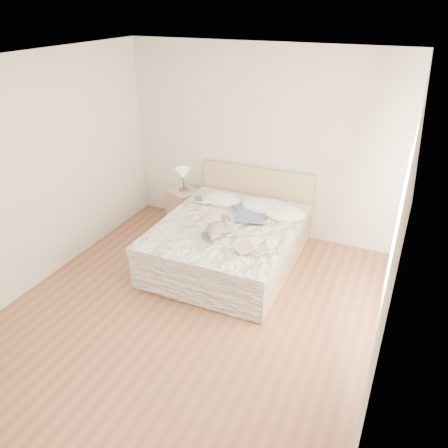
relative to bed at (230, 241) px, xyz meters
The scene contains 17 objects.
floor 1.23m from the bed, 90.00° to the right, with size 4.00×4.50×0.00m, color brown.
ceiling 2.67m from the bed, 90.00° to the right, with size 4.00×4.50×0.00m, color white.
wall_back 1.49m from the bed, 90.00° to the left, with size 4.00×0.02×2.70m, color silver.
wall_front 3.60m from the bed, 90.00° to the right, with size 4.00×0.02×2.70m, color silver.
wall_left 2.55m from the bed, 149.21° to the right, with size 0.02×4.50×2.70m, color silver.
wall_right 2.55m from the bed, 30.79° to the right, with size 0.02×4.50×2.70m, color silver.
window 2.46m from the bed, 24.16° to the right, with size 0.02×1.30×1.10m, color white.
bed is the anchor object (origin of this frame).
nightstand 1.33m from the bed, 146.14° to the left, with size 0.45×0.40×0.56m, color tan.
table_lamp 1.42m from the bed, 145.90° to the left, with size 0.24×0.24×0.36m.
pillow_left 0.69m from the bed, 123.48° to the left, with size 0.52×0.37×0.16m, color white.
pillow_middle 0.67m from the bed, 62.15° to the left, with size 0.62×0.43×0.19m, color white.
pillow_right 0.80m from the bed, 36.65° to the left, with size 0.60×0.42×0.18m, color white.
blouse 0.47m from the bed, 58.12° to the left, with size 0.63×0.67×0.03m, color #38486D, non-canonical shape.
photo_book 0.77m from the bed, 147.12° to the left, with size 0.28×0.19×0.02m, color white.
childrens_book 0.88m from the bed, 48.15° to the right, with size 0.37×0.25×0.02m, color beige.
teddy_bear 0.59m from the bed, 89.02° to the right, with size 0.27×0.38×0.20m, color #6C6255, non-canonical shape.
Camera 1 is at (1.96, -3.48, 3.21)m, focal length 35.00 mm.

